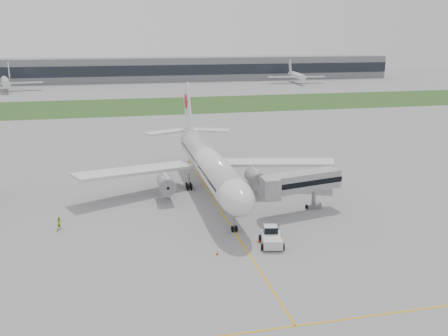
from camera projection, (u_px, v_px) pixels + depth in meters
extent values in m
plane|color=gray|center=(214.00, 199.00, 86.94)|extent=(600.00, 600.00, 0.00)
cube|color=#274A1B|center=(153.00, 106.00, 199.88)|extent=(600.00, 50.00, 0.02)
cube|color=slate|center=(136.00, 69.00, 301.59)|extent=(320.00, 22.00, 14.00)
cube|color=#20242E|center=(137.00, 71.00, 291.24)|extent=(320.00, 0.60, 6.00)
cylinder|color=silver|center=(209.00, 163.00, 89.24)|extent=(5.00, 38.00, 5.00)
ellipsoid|color=silver|center=(235.00, 196.00, 70.89)|extent=(5.00, 11.00, 5.00)
cube|color=black|center=(237.00, 192.00, 69.71)|extent=(3.20, 1.54, 1.14)
cone|color=silver|center=(189.00, 135.00, 109.74)|extent=(5.00, 10.53, 6.16)
cube|color=silver|center=(135.00, 171.00, 88.64)|extent=(22.13, 13.52, 1.70)
cube|color=silver|center=(274.00, 163.00, 94.23)|extent=(22.13, 13.52, 1.70)
cylinder|color=gray|center=(166.00, 184.00, 85.85)|extent=(2.70, 5.20, 2.70)
cylinder|color=gray|center=(255.00, 178.00, 89.29)|extent=(2.70, 5.20, 2.70)
cube|color=silver|center=(188.00, 111.00, 109.82)|extent=(0.45, 10.90, 12.76)
cylinder|color=red|center=(187.00, 101.00, 110.24)|extent=(0.60, 3.20, 3.20)
cube|color=silver|center=(165.00, 132.00, 110.91)|extent=(9.54, 6.34, 0.35)
cube|color=silver|center=(209.00, 130.00, 113.07)|extent=(9.54, 6.34, 0.35)
cylinder|color=gray|center=(234.00, 222.00, 72.42)|extent=(0.24, 0.24, 3.10)
cylinder|color=black|center=(189.00, 186.00, 92.70)|extent=(1.40, 1.10, 1.10)
cylinder|color=black|center=(223.00, 184.00, 94.07)|extent=(1.40, 1.10, 1.10)
cube|color=silver|center=(271.00, 240.00, 67.91)|extent=(3.40, 5.01, 1.23)
cube|color=silver|center=(271.00, 229.00, 68.83)|extent=(2.12, 1.96, 1.02)
cube|color=black|center=(271.00, 229.00, 68.82)|extent=(2.18, 2.02, 0.87)
cylinder|color=black|center=(260.00, 238.00, 69.45)|extent=(0.53, 0.97, 0.92)
cylinder|color=black|center=(280.00, 238.00, 69.52)|extent=(0.53, 0.97, 0.92)
cylinder|color=black|center=(262.00, 247.00, 66.49)|extent=(0.53, 0.97, 0.92)
cylinder|color=black|center=(283.00, 247.00, 66.56)|extent=(0.53, 0.97, 0.92)
cube|color=#A8A9AB|center=(301.00, 182.00, 79.84)|extent=(13.90, 5.71, 2.91)
cube|color=black|center=(301.00, 182.00, 79.84)|extent=(14.11, 5.85, 0.87)
cube|color=#A8A9AB|center=(270.00, 188.00, 76.42)|extent=(2.52, 3.30, 3.30)
cylinder|color=gray|center=(314.00, 197.00, 82.29)|extent=(0.68, 0.68, 3.69)
cube|color=gray|center=(313.00, 206.00, 82.69)|extent=(2.56, 1.82, 0.68)
cylinder|color=black|center=(307.00, 207.00, 82.17)|extent=(0.43, 0.73, 0.68)
cylinder|color=black|center=(320.00, 205.00, 83.20)|extent=(0.43, 0.73, 0.68)
cone|color=red|center=(217.00, 253.00, 65.08)|extent=(0.36, 0.36, 0.49)
cone|color=red|center=(259.00, 241.00, 68.89)|extent=(0.42, 0.42, 0.58)
imported|color=yellow|center=(282.00, 242.00, 67.07)|extent=(0.69, 0.63, 1.59)
imported|color=#ACCB21|center=(60.00, 223.00, 73.43)|extent=(1.16, 1.18, 1.91)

